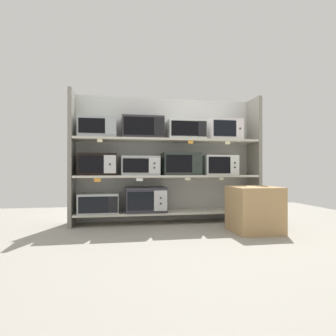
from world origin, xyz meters
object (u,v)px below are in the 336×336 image
at_px(microwave_9, 223,130).
at_px(microwave_6, 98,128).
at_px(microwave_4, 181,164).
at_px(microwave_5, 218,165).
at_px(microwave_7, 142,128).
at_px(microwave_0, 99,203).
at_px(microwave_1, 146,199).
at_px(microwave_2, 98,164).
at_px(microwave_3, 140,166).
at_px(microwave_8, 185,130).
at_px(shipping_carton, 254,209).

bearing_deg(microwave_9, microwave_6, 179.99).
bearing_deg(microwave_4, microwave_5, -0.03).
relative_size(microwave_6, microwave_7, 0.88).
height_order(microwave_0, microwave_6, microwave_6).
bearing_deg(microwave_1, microwave_2, -179.99).
distance_m(microwave_3, microwave_8, 0.82).
relative_size(microwave_7, microwave_8, 1.08).
height_order(microwave_1, microwave_3, microwave_3).
bearing_deg(microwave_2, microwave_5, -0.01).
bearing_deg(microwave_9, microwave_3, 179.99).
xyz_separation_m(microwave_2, microwave_3, (0.57, 0.00, -0.02)).
distance_m(microwave_7, microwave_8, 0.62).
bearing_deg(microwave_8, microwave_2, 179.99).
bearing_deg(microwave_6, microwave_5, -0.02).
bearing_deg(microwave_0, microwave_1, 0.04).
bearing_deg(microwave_4, microwave_0, -179.99).
xyz_separation_m(microwave_6, microwave_7, (0.60, -0.00, 0.01)).
xyz_separation_m(microwave_8, microwave_9, (0.57, 0.00, 0.01)).
xyz_separation_m(microwave_1, shipping_carton, (1.22, -0.79, -0.06)).
xyz_separation_m(microwave_1, microwave_6, (-0.65, 0.00, 0.98)).
height_order(microwave_1, microwave_8, microwave_8).
xyz_separation_m(microwave_0, microwave_5, (1.70, -0.00, 0.52)).
xyz_separation_m(microwave_3, microwave_7, (0.03, -0.00, 0.52)).
relative_size(microwave_1, microwave_7, 0.99).
bearing_deg(microwave_5, microwave_1, 179.98).
xyz_separation_m(microwave_0, microwave_7, (0.59, 0.00, 1.03)).
bearing_deg(microwave_9, microwave_7, -180.00).
bearing_deg(microwave_2, microwave_4, -0.00).
bearing_deg(microwave_2, microwave_9, -0.00).
distance_m(microwave_0, microwave_1, 0.64).
xyz_separation_m(microwave_8, shipping_carton, (0.65, -0.79, -1.04)).
height_order(microwave_6, microwave_7, microwave_7).
relative_size(microwave_1, microwave_6, 1.12).
distance_m(microwave_4, microwave_9, 0.80).
relative_size(microwave_6, microwave_9, 1.06).
distance_m(microwave_0, shipping_carton, 2.02).
xyz_separation_m(microwave_2, microwave_6, (-0.00, 0.00, 0.49)).
relative_size(microwave_3, microwave_5, 1.11).
relative_size(microwave_3, microwave_7, 0.92).
height_order(microwave_2, microwave_9, microwave_9).
bearing_deg(microwave_8, microwave_3, 179.98).
distance_m(microwave_8, microwave_9, 0.57).
distance_m(microwave_6, microwave_9, 1.78).
bearing_deg(microwave_5, microwave_3, 179.98).
xyz_separation_m(microwave_0, microwave_9, (1.77, 0.00, 1.03)).
height_order(microwave_3, microwave_6, microwave_6).
height_order(microwave_4, microwave_5, microwave_4).
bearing_deg(microwave_8, microwave_7, -179.99).
bearing_deg(microwave_0, microwave_3, 0.04).
distance_m(microwave_1, microwave_4, 0.71).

